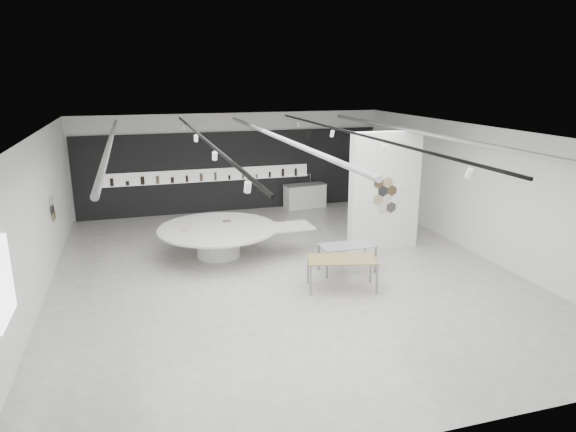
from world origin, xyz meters
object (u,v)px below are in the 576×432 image
object	(u,v)px
partition_column	(384,191)
sample_table_stone	(347,247)
kitchen_counter	(305,196)
display_island	(221,237)
sample_table_wood	(342,261)

from	to	relation	value
partition_column	sample_table_stone	size ratio (longest dim) A/B	2.44
partition_column	kitchen_counter	bearing A→B (deg)	97.02
partition_column	kitchen_counter	distance (m)	5.71
display_island	kitchen_counter	distance (m)	6.39
sample_table_stone	kitchen_counter	size ratio (longest dim) A/B	0.84
sample_table_wood	kitchen_counter	distance (m)	8.25
sample_table_wood	sample_table_stone	bearing A→B (deg)	60.80
partition_column	display_island	xyz separation A→B (m)	(-4.90, 0.72, -1.22)
partition_column	display_island	world-z (taller)	partition_column
display_island	sample_table_stone	distance (m)	3.80
partition_column	kitchen_counter	size ratio (longest dim) A/B	2.05
partition_column	kitchen_counter	xyz separation A→B (m)	(-0.68, 5.51, -1.32)
partition_column	sample_table_wood	world-z (taller)	partition_column
partition_column	display_island	distance (m)	5.10
sample_table_wood	sample_table_stone	xyz separation A→B (m)	(0.59, 1.06, -0.05)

